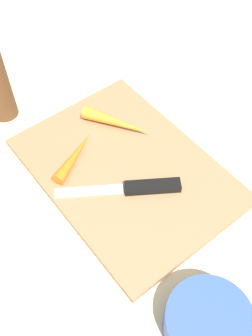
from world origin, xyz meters
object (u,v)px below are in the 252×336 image
(small_bowl, at_px, (207,323))
(carrot_short, at_px, (75,156))
(cutting_board, at_px, (126,170))
(knife, at_px, (144,187))
(carrot_long, at_px, (117,122))

(small_bowl, bearing_deg, carrot_short, 176.80)
(cutting_board, relative_size, knife, 2.03)
(cutting_board, distance_m, carrot_short, 0.09)
(cutting_board, xyz_separation_m, knife, (0.05, -0.00, 0.01))
(cutting_board, xyz_separation_m, small_bowl, (0.26, -0.08, 0.02))
(carrot_long, bearing_deg, small_bowl, -47.15)
(knife, bearing_deg, carrot_short, -31.88)
(small_bowl, bearing_deg, cutting_board, 163.99)
(cutting_board, relative_size, small_bowl, 3.23)
(cutting_board, height_order, carrot_short, carrot_short)
(carrot_long, distance_m, small_bowl, 0.37)
(cutting_board, bearing_deg, knife, -3.54)
(knife, height_order, carrot_long, carrot_long)
(knife, relative_size, small_bowl, 1.59)
(knife, relative_size, carrot_short, 1.60)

